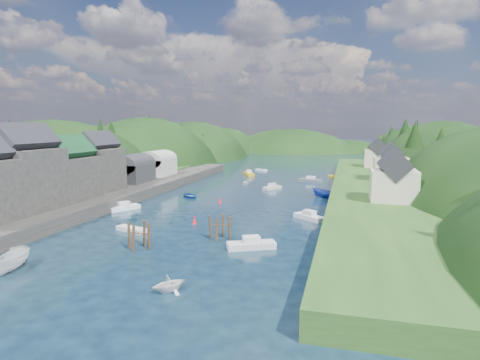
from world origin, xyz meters
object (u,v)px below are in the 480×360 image
(piling_cluster_near, at_px, (139,238))
(channel_buoy_far, at_px, (220,200))
(channel_buoy_near, at_px, (194,220))
(piling_cluster_far, at_px, (220,229))

(piling_cluster_near, bearing_deg, channel_buoy_far, 88.44)
(piling_cluster_near, distance_m, channel_buoy_near, 13.31)
(piling_cluster_far, distance_m, channel_buoy_near, 9.16)
(channel_buoy_near, distance_m, channel_buoy_far, 15.68)
(channel_buoy_near, bearing_deg, channel_buoy_far, 93.82)
(channel_buoy_far, bearing_deg, piling_cluster_near, -91.56)
(channel_buoy_near, bearing_deg, piling_cluster_near, -97.91)
(piling_cluster_far, bearing_deg, channel_buoy_near, 132.55)
(piling_cluster_far, relative_size, channel_buoy_far, 3.25)
(piling_cluster_far, bearing_deg, channel_buoy_far, 107.88)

